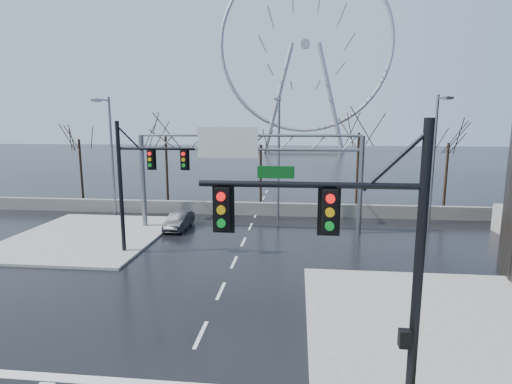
# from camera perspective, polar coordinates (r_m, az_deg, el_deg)

# --- Properties ---
(ground) EXTENTS (260.00, 260.00, 0.00)m
(ground) POSITION_cam_1_polar(r_m,az_deg,el_deg) (16.11, -7.90, -19.54)
(ground) COLOR black
(ground) RESTS_ON ground
(sidewalk_right_ext) EXTENTS (12.00, 10.00, 0.15)m
(sidewalk_right_ext) POSITION_cam_1_polar(r_m,az_deg,el_deg) (18.61, 26.81, -16.07)
(sidewalk_right_ext) COLOR gray
(sidewalk_right_ext) RESTS_ON ground
(sidewalk_far) EXTENTS (10.00, 12.00, 0.15)m
(sidewalk_far) POSITION_cam_1_polar(r_m,az_deg,el_deg) (30.45, -22.89, -5.81)
(sidewalk_far) COLOR gray
(sidewalk_far) RESTS_ON ground
(barrier_wall) EXTENTS (52.00, 0.50, 1.10)m
(barrier_wall) POSITION_cam_1_polar(r_m,az_deg,el_deg) (34.58, -0.02, -2.41)
(barrier_wall) COLOR slate
(barrier_wall) RESTS_ON ground
(signal_mast_near) EXTENTS (5.52, 0.41, 8.00)m
(signal_mast_near) POSITION_cam_1_polar(r_m,az_deg,el_deg) (10.16, 15.01, -7.71)
(signal_mast_near) COLOR black
(signal_mast_near) RESTS_ON ground
(signal_mast_far) EXTENTS (4.72, 0.41, 8.00)m
(signal_mast_far) POSITION_cam_1_polar(r_m,az_deg,el_deg) (24.63, -16.51, 2.32)
(signal_mast_far) COLOR black
(signal_mast_far) RESTS_ON ground
(sign_gantry) EXTENTS (16.36, 0.40, 7.60)m
(sign_gantry) POSITION_cam_1_polar(r_m,az_deg,el_deg) (28.96, -1.81, 4.48)
(sign_gantry) COLOR slate
(sign_gantry) RESTS_ON ground
(streetlight_left) EXTENTS (0.50, 2.55, 10.00)m
(streetlight_left) POSITION_cam_1_polar(r_m,az_deg,el_deg) (35.41, -20.16, 6.01)
(streetlight_left) COLOR slate
(streetlight_left) RESTS_ON ground
(streetlight_mid) EXTENTS (0.50, 2.55, 10.00)m
(streetlight_mid) POSITION_cam_1_polar(r_m,az_deg,el_deg) (31.87, 3.23, 6.23)
(streetlight_mid) COLOR slate
(streetlight_mid) RESTS_ON ground
(streetlight_right) EXTENTS (0.50, 2.55, 10.00)m
(streetlight_right) POSITION_cam_1_polar(r_m,az_deg,el_deg) (33.51, 24.29, 5.56)
(streetlight_right) COLOR slate
(streetlight_right) RESTS_ON ground
(tree_far_left) EXTENTS (3.50, 3.50, 7.00)m
(tree_far_left) POSITION_cam_1_polar(r_m,az_deg,el_deg) (43.39, -23.93, 5.95)
(tree_far_left) COLOR black
(tree_far_left) RESTS_ON ground
(tree_left) EXTENTS (3.75, 3.75, 7.50)m
(tree_left) POSITION_cam_1_polar(r_m,az_deg,el_deg) (39.21, -12.77, 6.81)
(tree_left) COLOR black
(tree_left) RESTS_ON ground
(tree_center) EXTENTS (3.25, 3.25, 6.50)m
(tree_center) POSITION_cam_1_polar(r_m,az_deg,el_deg) (38.36, 0.68, 5.79)
(tree_center) COLOR black
(tree_center) RESTS_ON ground
(tree_right) EXTENTS (3.90, 3.90, 7.80)m
(tree_right) POSITION_cam_1_polar(r_m,az_deg,el_deg) (37.55, 14.45, 6.99)
(tree_right) COLOR black
(tree_right) RESTS_ON ground
(tree_far_right) EXTENTS (3.40, 3.40, 6.80)m
(tree_far_right) POSITION_cam_1_polar(r_m,az_deg,el_deg) (40.03, 25.74, 5.33)
(tree_far_right) COLOR black
(tree_far_right) RESTS_ON ground
(ferris_wheel) EXTENTS (45.00, 6.00, 50.91)m
(ferris_wheel) POSITION_cam_1_polar(r_m,az_deg,el_deg) (110.14, 7.04, 19.30)
(ferris_wheel) COLOR gray
(ferris_wheel) RESTS_ON ground
(car) EXTENTS (1.46, 3.87, 1.26)m
(car) POSITION_cam_1_polar(r_m,az_deg,el_deg) (30.62, -10.95, -4.04)
(car) COLOR black
(car) RESTS_ON ground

